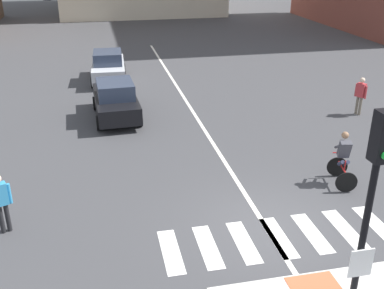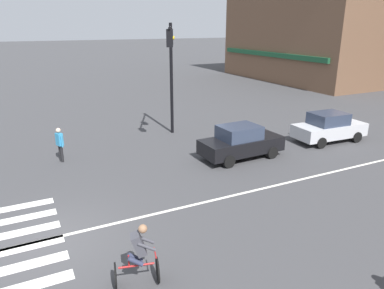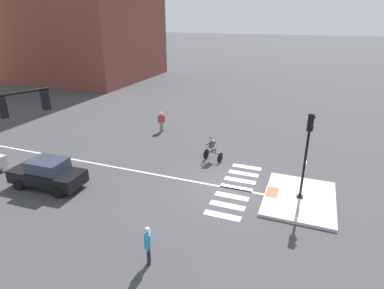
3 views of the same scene
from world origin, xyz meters
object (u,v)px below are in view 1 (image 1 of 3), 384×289
object	(u,v)px
pedestrian_waiting_far_side	(361,93)
cyclist	(343,158)
car_black_westbound_far	(116,100)
car_silver_westbound_distant	(108,66)
pedestrian_at_curb_left	(1,199)
signal_pole	(368,212)

from	to	relation	value
pedestrian_waiting_far_side	cyclist	bearing A→B (deg)	-124.95
car_black_westbound_far	cyclist	distance (m)	9.85
car_silver_westbound_distant	pedestrian_at_curb_left	xyz separation A→B (m)	(-3.29, -13.87, 0.17)
car_black_westbound_far	car_silver_westbound_distant	world-z (taller)	same
pedestrian_at_curb_left	signal_pole	bearing A→B (deg)	-36.53
cyclist	pedestrian_waiting_far_side	bearing A→B (deg)	55.05
cyclist	pedestrian_waiting_far_side	xyz separation A→B (m)	(3.88, 5.55, 0.11)
car_black_westbound_far	pedestrian_waiting_far_side	bearing A→B (deg)	-9.92
car_black_westbound_far	pedestrian_waiting_far_side	size ratio (longest dim) A/B	2.49
pedestrian_at_curb_left	pedestrian_waiting_far_side	xyz separation A→B (m)	(13.77, 6.15, 0.00)
cyclist	pedestrian_waiting_far_side	distance (m)	6.77
car_black_westbound_far	car_silver_westbound_distant	bearing A→B (deg)	90.49
car_silver_westbound_distant	pedestrian_at_curb_left	size ratio (longest dim) A/B	2.50
car_silver_westbound_distant	cyclist	distance (m)	14.81
signal_pole	pedestrian_at_curb_left	xyz separation A→B (m)	(-6.88, 5.10, -1.87)
car_silver_westbound_distant	pedestrian_waiting_far_side	distance (m)	13.01
cyclist	pedestrian_at_curb_left	bearing A→B (deg)	-176.51
signal_pole	pedestrian_waiting_far_side	size ratio (longest dim) A/B	2.68
car_silver_westbound_distant	car_black_westbound_far	bearing A→B (deg)	-89.51
car_silver_westbound_distant	cyclist	xyz separation A→B (m)	(6.59, -13.27, 0.06)
signal_pole	car_silver_westbound_distant	bearing A→B (deg)	100.70
signal_pole	car_black_westbound_far	world-z (taller)	signal_pole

